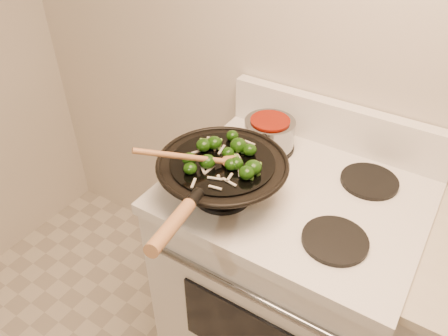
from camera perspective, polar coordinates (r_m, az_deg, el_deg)
The scene contains 5 objects.
stove at distance 1.70m, azimuth 7.99°, elevation -14.32°, with size 0.78×0.67×1.08m.
wok at distance 1.28m, azimuth -0.27°, elevation -1.09°, with size 0.39×0.63×0.22m.
stirfry at distance 1.25m, azimuth 0.21°, elevation 1.62°, with size 0.23×0.28×0.04m.
wooden_spoon at distance 1.21m, azimuth -2.68°, elevation 1.22°, with size 0.23×0.24×0.10m.
saucepan at distance 1.51m, azimuth 5.93°, elevation 4.57°, with size 0.17×0.28×0.10m.
Camera 1 is at (0.11, 0.17, 1.80)m, focal length 35.00 mm.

